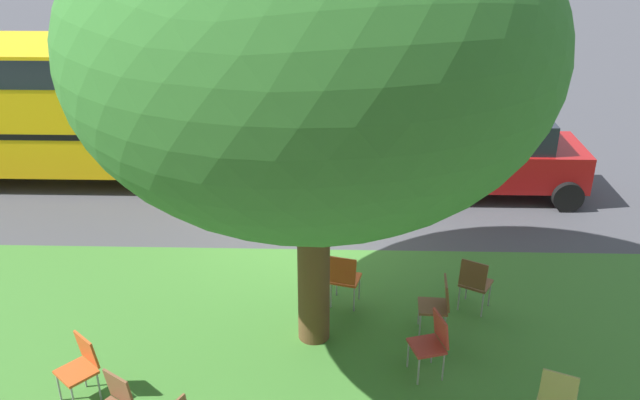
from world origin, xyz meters
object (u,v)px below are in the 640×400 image
Objects in this scene: street_tree at (313,48)px; parked_car at (491,154)px; chair_0 at (432,340)px; chair_2 at (558,394)px; chair_6 at (344,276)px; school_bus at (98,97)px; chair_7 at (438,302)px; chair_4 at (81,364)px; chair_5 at (475,281)px.

street_tree is 1.68× the size of parked_car.
chair_0 is 0.24× the size of parked_car.
street_tree is 6.93m from parked_car.
chair_6 is (2.44, -2.49, 0.00)m from chair_2.
chair_2 is 3.48m from chair_6.
chair_6 is 0.08× the size of school_bus.
street_tree reaches higher than school_bus.
street_tree is at bearing 4.26° from chair_7.
chair_2 is (-2.86, 1.71, -3.57)m from street_tree.
street_tree is at bearing -154.39° from chair_4.
street_tree is at bearing -30.90° from chair_2.
chair_2 is 0.24× the size of parked_car.
chair_4 and chair_5 have the same top height.
chair_6 is (-3.22, -2.11, 0.00)m from chair_4.
street_tree is 4.89m from chair_2.
chair_2 is 2.47m from chair_5.
chair_7 is at bearing 43.39° from chair_5.
chair_6 and chair_7 have the same top height.
chair_4 is 7.50m from school_bus.
parked_car is at bearing -109.02° from chair_7.
chair_7 is (-4.53, -1.47, 0.00)m from chair_4.
parked_car is at bearing -125.10° from chair_6.
chair_6 is at bearing 54.90° from parked_car.
chair_2 is at bearing 143.60° from chair_0.
school_bus is at bearing -35.52° from chair_5.
chair_0 is 1.00× the size of chair_7.
chair_6 is at bearing -53.52° from chair_0.
chair_2 is 6.80m from parked_car.
school_bus is at bearing -50.51° from street_tree.
chair_4 is at bearing 7.81° from chair_0.
chair_4 is 4.77m from chair_7.
street_tree is 3.97m from chair_0.
parked_car is 8.29m from school_bus.
school_bus is (6.51, -5.66, 1.24)m from chair_7.
parked_car is (-3.01, -4.28, 0.32)m from chair_6.
street_tree is 3.98m from chair_7.
chair_0 is 1.00× the size of chair_4.
chair_0 and chair_4 have the same top height.
chair_4 is at bearing 21.70° from chair_5.
parked_car is (-6.23, -6.40, 0.32)m from chair_4.
parked_car reaches higher than chair_5.
parked_car is (-1.70, -4.93, 0.32)m from chair_7.
chair_0 is at bearing 77.75° from chair_7.
street_tree is 7.07× the size of chair_0.
chair_6 is (-0.43, -0.77, -3.57)m from street_tree.
school_bus is at bearing -44.51° from chair_2.
chair_4 is 1.00× the size of chair_6.
parked_car reaches higher than chair_4.
chair_7 is 8.71m from school_bus.
chair_6 is 1.46m from chair_7.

